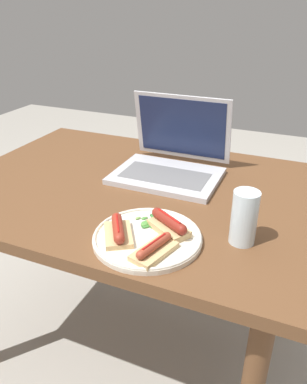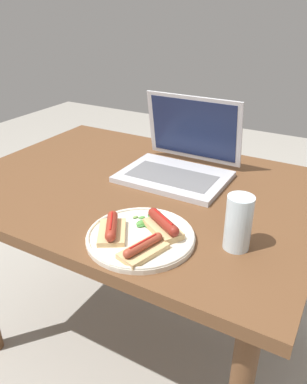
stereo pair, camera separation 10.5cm
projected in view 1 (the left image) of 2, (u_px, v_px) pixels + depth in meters
ground_plane at (136, 338)px, 1.56m from camera, size 6.00×6.00×0.00m
desk at (132, 209)px, 1.27m from camera, size 1.16×0.84×0.71m
laptop at (171, 161)px, 1.29m from camera, size 0.35×0.30×0.26m
plate at (147, 237)px, 0.94m from camera, size 0.28×0.28×0.02m
sausage_toast_left at (169, 224)px, 0.95m from camera, size 0.13×0.11×0.05m
sausage_toast_middle at (118, 231)px, 0.93m from camera, size 0.12×0.13×0.04m
sausage_toast_right at (154, 249)px, 0.87m from camera, size 0.09×0.13×0.04m
salad_pile at (150, 221)px, 1.00m from camera, size 0.08×0.09×0.01m
drinking_glass at (244, 218)px, 0.91m from camera, size 0.06×0.06×0.14m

